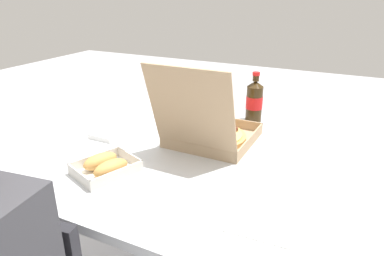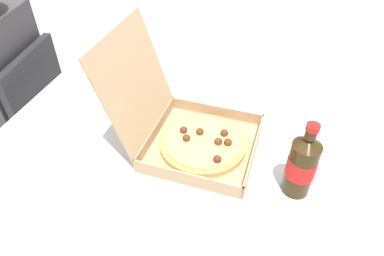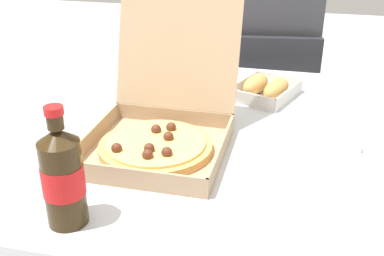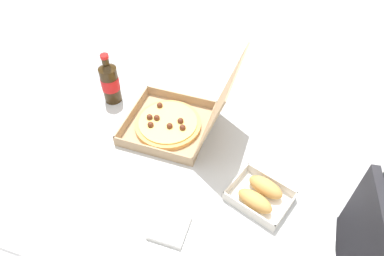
{
  "view_description": "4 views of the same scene",
  "coord_description": "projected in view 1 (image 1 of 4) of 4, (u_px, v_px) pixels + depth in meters",
  "views": [
    {
      "loc": [
        -0.52,
        1.03,
        1.31
      ],
      "look_at": [
        0.02,
        -0.07,
        0.81
      ],
      "focal_mm": 32.49,
      "sensor_mm": 36.0,
      "label": 1
    },
    {
      "loc": [
        -0.76,
        -0.33,
        1.48
      ],
      "look_at": [
        -0.04,
        -0.1,
        0.81
      ],
      "focal_mm": 32.51,
      "sensor_mm": 36.0,
      "label": 2
    },
    {
      "loc": [
        0.25,
        -1.04,
        1.27
      ],
      "look_at": [
        0.03,
        -0.07,
        0.79
      ],
      "focal_mm": 44.2,
      "sensor_mm": 36.0,
      "label": 3
    },
    {
      "loc": [
        0.81,
        0.24,
        1.73
      ],
      "look_at": [
        -0.02,
        -0.03,
        0.8
      ],
      "focal_mm": 32.29,
      "sensor_mm": 36.0,
      "label": 4
    }
  ],
  "objects": [
    {
      "name": "cola_bottle",
      "position": [
        254.0,
        101.0,
        1.54
      ],
      "size": [
        0.07,
        0.07,
        0.22
      ],
      "color": "#33230F",
      "rests_on": "dining_table"
    },
    {
      "name": "pizza_box_open",
      "position": [
        210.0,
        132.0,
        1.33
      ],
      "size": [
        0.31,
        0.41,
        0.34
      ],
      "color": "tan",
      "rests_on": "dining_table"
    },
    {
      "name": "bread_side_box",
      "position": [
        106.0,
        166.0,
        1.12
      ],
      "size": [
        0.21,
        0.23,
        0.06
      ],
      "color": "white",
      "rests_on": "dining_table"
    },
    {
      "name": "napkin_pile",
      "position": [
        108.0,
        134.0,
        1.41
      ],
      "size": [
        0.11,
        0.11,
        0.02
      ],
      "primitive_type": "cube",
      "rotation": [
        0.0,
        0.0,
        -0.0
      ],
      "color": "white",
      "rests_on": "dining_table"
    },
    {
      "name": "paper_menu",
      "position": [
        256.0,
        220.0,
        0.9
      ],
      "size": [
        0.22,
        0.16,
        0.0
      ],
      "primitive_type": "cube",
      "rotation": [
        0.0,
        0.0,
        0.04
      ],
      "color": "white",
      "rests_on": "dining_table"
    },
    {
      "name": "dining_table",
      "position": [
        188.0,
        171.0,
        1.31
      ],
      "size": [
        1.14,
        1.01,
        0.75
      ],
      "color": "silver",
      "rests_on": "ground_plane"
    }
  ]
}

